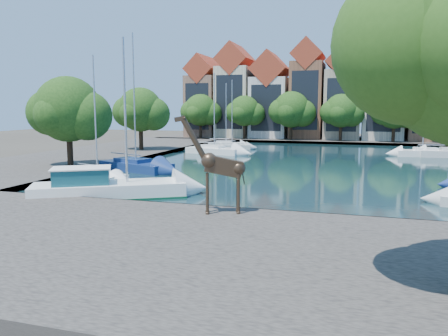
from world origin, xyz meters
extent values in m
plane|color=#38332B|center=(0.00, 0.00, 0.00)|extent=(160.00, 160.00, 0.00)
cube|color=black|center=(0.00, 24.00, 0.04)|extent=(38.00, 50.00, 0.08)
cube|color=#4E4943|center=(0.00, -7.00, 0.25)|extent=(50.00, 14.00, 0.50)
cube|color=#4E4943|center=(0.00, 56.00, 0.25)|extent=(60.00, 16.00, 0.50)
cube|color=#4E4943|center=(-25.00, 24.00, 0.25)|extent=(14.00, 52.00, 0.50)
sphere|color=#284F16|center=(5.74, -9.40, 7.60)|extent=(4.48, 4.48, 4.48)
cube|color=#835C47|center=(-23.00, 56.00, 6.00)|extent=(5.39, 9.00, 11.00)
cube|color=#9C311F|center=(-23.00, 56.00, 12.71)|extent=(5.44, 9.18, 5.44)
cube|color=black|center=(-23.00, 51.52, 6.00)|extent=(4.40, 0.05, 8.25)
cube|color=beige|center=(-17.00, 56.00, 6.75)|extent=(5.88, 9.00, 12.50)
cube|color=#9C311F|center=(-17.00, 56.00, 14.32)|extent=(5.94, 9.18, 5.94)
cube|color=black|center=(-17.00, 51.52, 6.75)|extent=(4.80, 0.05, 9.38)
cube|color=silver|center=(-10.50, 56.00, 5.75)|extent=(6.37, 9.00, 10.50)
cube|color=#9C311F|center=(-10.50, 56.00, 12.43)|extent=(6.43, 9.18, 6.43)
cube|color=black|center=(-10.50, 51.52, 5.75)|extent=(5.20, 0.05, 7.88)
cube|color=brown|center=(-4.00, 56.00, 7.00)|extent=(5.39, 9.00, 13.00)
cube|color=#9C311F|center=(-4.00, 56.00, 14.71)|extent=(5.44, 9.18, 5.44)
cube|color=black|center=(-4.00, 51.52, 7.00)|extent=(4.40, 0.05, 9.75)
cube|color=tan|center=(2.00, 56.00, 6.25)|extent=(5.88, 9.00, 11.50)
cube|color=#9C311F|center=(2.00, 56.00, 13.32)|extent=(5.94, 9.18, 5.94)
cube|color=black|center=(2.00, 51.52, 6.25)|extent=(4.80, 0.05, 8.62)
cube|color=beige|center=(8.50, 56.00, 6.50)|extent=(6.37, 9.00, 12.00)
cube|color=#9C311F|center=(8.50, 56.00, 13.93)|extent=(6.43, 9.18, 6.43)
cube|color=black|center=(8.50, 51.52, 6.50)|extent=(5.20, 0.05, 9.00)
cube|color=brown|center=(15.00, 56.00, 5.75)|extent=(5.39, 9.00, 10.50)
cube|color=#9C311F|center=(15.00, 56.00, 12.21)|extent=(5.44, 9.18, 5.44)
cube|color=black|center=(15.00, 51.52, 5.75)|extent=(4.40, 0.05, 7.88)
cylinder|color=#332114|center=(-22.00, 50.50, 2.10)|extent=(0.50, 0.50, 3.20)
sphere|color=#193910|center=(-22.00, 50.50, 5.38)|extent=(5.60, 5.60, 5.60)
sphere|color=#193910|center=(-20.32, 50.80, 4.82)|extent=(4.20, 4.20, 4.20)
sphere|color=#193910|center=(-23.54, 50.10, 5.10)|extent=(3.92, 3.92, 3.92)
cylinder|color=#332114|center=(-14.00, 50.50, 2.10)|extent=(0.50, 0.50, 3.20)
sphere|color=#193910|center=(-14.00, 50.50, 5.26)|extent=(5.20, 5.20, 5.20)
sphere|color=#193910|center=(-12.44, 50.80, 4.74)|extent=(3.90, 3.90, 3.90)
sphere|color=#193910|center=(-15.43, 50.10, 5.00)|extent=(3.64, 3.64, 3.64)
cylinder|color=#332114|center=(-6.00, 50.50, 2.10)|extent=(0.50, 0.50, 3.20)
sphere|color=#193910|center=(-6.00, 50.50, 5.50)|extent=(6.00, 6.00, 6.00)
sphere|color=#193910|center=(-4.20, 50.80, 4.90)|extent=(4.50, 4.50, 4.50)
sphere|color=#193910|center=(-7.65, 50.10, 5.20)|extent=(4.20, 4.20, 4.20)
cylinder|color=#332114|center=(2.00, 50.50, 2.10)|extent=(0.50, 0.50, 3.20)
sphere|color=#193910|center=(2.00, 50.50, 5.32)|extent=(5.40, 5.40, 5.40)
sphere|color=#193910|center=(3.62, 50.80, 4.78)|extent=(4.05, 4.05, 4.05)
sphere|color=#193910|center=(0.51, 50.10, 5.05)|extent=(3.78, 3.78, 3.78)
cylinder|color=#332114|center=(10.00, 50.50, 2.10)|extent=(0.50, 0.50, 3.20)
sphere|color=#193910|center=(10.00, 50.50, 5.44)|extent=(5.80, 5.80, 5.80)
sphere|color=#193910|center=(11.74, 50.80, 4.86)|extent=(4.35, 4.35, 4.35)
sphere|color=#193910|center=(8.40, 50.10, 5.15)|extent=(4.06, 4.06, 4.06)
sphere|color=#193910|center=(16.57, 50.10, 5.00)|extent=(3.64, 3.64, 3.64)
cylinder|color=#332114|center=(-21.00, 12.00, 2.20)|extent=(0.54, 0.54, 3.40)
sphere|color=#193910|center=(-21.00, 12.00, 5.70)|extent=(6.00, 6.00, 6.00)
sphere|color=#193910|center=(-19.20, 12.30, 5.10)|extent=(4.50, 4.50, 4.50)
sphere|color=#193910|center=(-22.65, 11.60, 5.40)|extent=(4.20, 4.20, 4.20)
cylinder|color=#332114|center=(-22.00, 28.00, 2.20)|extent=(0.54, 0.54, 3.40)
sphere|color=#193910|center=(-22.00, 28.00, 5.58)|extent=(5.60, 5.60, 5.60)
sphere|color=#193910|center=(-20.32, 28.30, 5.02)|extent=(4.20, 4.20, 4.20)
sphere|color=#193910|center=(-23.54, 27.60, 5.30)|extent=(3.92, 3.92, 3.92)
cylinder|color=#3C2B1E|center=(-2.75, -1.99, 1.53)|extent=(0.16, 0.16, 2.07)
cylinder|color=#3C2B1E|center=(-2.90, -1.58, 1.53)|extent=(0.16, 0.16, 2.07)
cylinder|color=#3C2B1E|center=(-1.27, -1.45, 1.53)|extent=(0.16, 0.16, 2.07)
cylinder|color=#3C2B1E|center=(-1.41, -1.04, 1.53)|extent=(0.16, 0.16, 2.07)
cube|color=#3C2B1E|center=(-2.04, -1.50, 2.91)|extent=(2.07, 1.19, 1.21)
cylinder|color=#3C2B1E|center=(-3.42, -2.00, 4.26)|extent=(1.35, 0.73, 2.14)
cube|color=#3C2B1E|center=(-4.08, -2.24, 5.31)|extent=(0.60, 0.36, 0.33)
cube|color=white|center=(-10.81, 2.00, 0.68)|extent=(9.72, 7.26, 1.20)
cube|color=#12454F|center=(-12.27, 1.15, 1.46)|extent=(3.99, 3.53, 1.11)
cylinder|color=#B2B2B7|center=(-9.83, 2.57, 5.61)|extent=(0.15, 0.15, 9.22)
cube|color=white|center=(-15.00, 7.13, 0.52)|extent=(5.59, 3.50, 0.88)
cube|color=white|center=(-15.00, 7.13, 0.81)|extent=(2.61, 1.99, 0.49)
cylinder|color=#B2B2B7|center=(-15.00, 7.13, 5.28)|extent=(0.12, 0.12, 9.04)
cube|color=navy|center=(-15.00, 13.43, 0.58)|extent=(7.78, 4.86, 1.01)
cube|color=navy|center=(-15.00, 13.43, 0.92)|extent=(3.63, 2.76, 0.56)
cylinder|color=#B2B2B7|center=(-15.00, 13.43, 6.65)|extent=(0.13, 0.13, 11.58)
cube|color=white|center=(-12.58, 29.47, 0.57)|extent=(7.57, 4.12, 0.97)
cube|color=white|center=(-12.58, 29.47, 0.89)|extent=(3.47, 2.45, 0.54)
cylinder|color=#B2B2B7|center=(-12.58, 29.47, 5.44)|extent=(0.13, 0.13, 9.21)
cube|color=silver|center=(-12.00, 35.52, 0.50)|extent=(5.22, 3.32, 0.83)
cube|color=silver|center=(-12.00, 35.52, 0.77)|extent=(2.44, 1.88, 0.46)
cylinder|color=#B2B2B7|center=(-12.00, 35.52, 5.15)|extent=(0.11, 0.11, 8.86)
cube|color=silver|center=(-13.83, 38.84, 0.50)|extent=(5.39, 2.86, 0.84)
cube|color=silver|center=(-13.83, 38.84, 0.78)|extent=(2.46, 1.71, 0.47)
cylinder|color=#B2B2B7|center=(-13.83, 38.84, 5.04)|extent=(0.11, 0.11, 8.61)
cube|color=white|center=(12.00, 33.68, 0.56)|extent=(6.07, 2.85, 0.96)
cube|color=white|center=(12.00, 33.68, 0.88)|extent=(2.73, 1.78, 0.53)
cylinder|color=#B2B2B7|center=(12.00, 33.68, 6.21)|extent=(0.13, 0.13, 10.77)
camera|label=1|loc=(4.27, -22.44, 5.89)|focal=35.00mm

